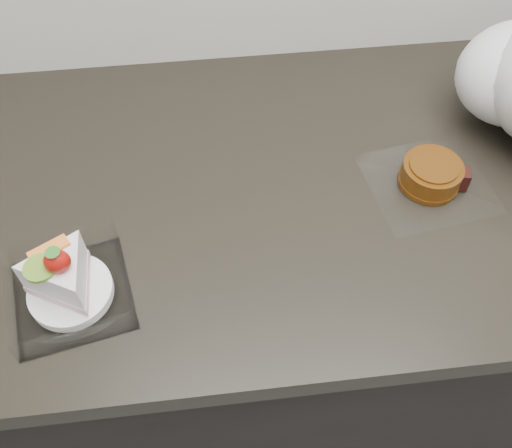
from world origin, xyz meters
The scene contains 3 objects.
counter centered at (0.00, 1.69, 0.45)m, with size 2.04×0.64×0.90m.
cake_tray centered at (-0.41, 1.52, 0.93)m, with size 0.18×0.18×0.12m.
mooncake_wrap centered at (0.12, 1.66, 0.92)m, with size 0.20×0.19×0.04m.
Camera 1 is at (-0.21, 1.13, 1.57)m, focal length 40.00 mm.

